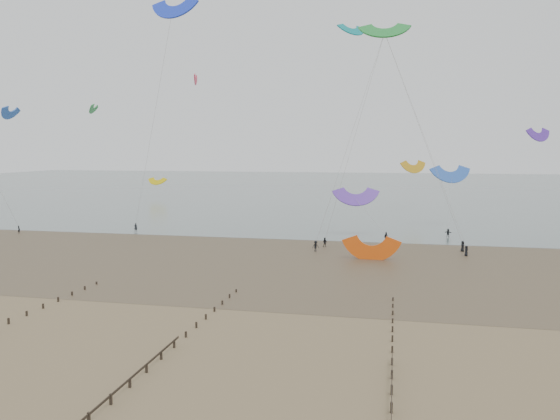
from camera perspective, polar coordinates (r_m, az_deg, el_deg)
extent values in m
plane|color=brown|center=(55.31, -12.26, -11.30)|extent=(500.00, 500.00, 0.00)
plane|color=#475654|center=(249.53, 6.81, 2.48)|extent=(500.00, 500.00, 0.00)
plane|color=#473A28|center=(87.44, -2.85, -4.62)|extent=(500.00, 500.00, 0.00)
ellipsoid|color=slate|center=(82.26, -17.50, -5.62)|extent=(23.60, 14.36, 0.01)
ellipsoid|color=slate|center=(88.16, 5.24, -4.56)|extent=(33.64, 18.32, 0.01)
ellipsoid|color=slate|center=(108.85, -22.98, -2.95)|extent=(26.95, 14.22, 0.01)
cube|color=black|center=(59.24, -26.50, -10.38)|extent=(0.16, 0.16, 0.62)
cube|color=black|center=(61.23, -24.95, -9.78)|extent=(0.16, 0.16, 0.59)
cube|color=black|center=(63.27, -23.51, -9.22)|extent=(0.16, 0.16, 0.57)
cube|color=black|center=(65.36, -22.17, -8.68)|extent=(0.16, 0.16, 0.54)
cube|color=black|center=(67.48, -20.91, -8.17)|extent=(0.16, 0.16, 0.51)
cube|color=black|center=(69.63, -19.73, -7.70)|extent=(0.16, 0.16, 0.48)
cube|color=black|center=(71.82, -18.62, -7.24)|extent=(0.16, 0.16, 0.45)
cube|color=black|center=(37.31, -19.35, -19.90)|extent=(0.16, 0.16, 0.80)
cube|color=black|center=(39.36, -17.26, -18.41)|extent=(0.16, 0.16, 0.77)
cube|color=black|center=(41.48, -15.42, -17.05)|extent=(0.16, 0.16, 0.74)
cube|color=black|center=(43.65, -13.78, -15.81)|extent=(0.16, 0.16, 0.71)
cube|color=black|center=(45.87, -12.31, -14.68)|extent=(0.16, 0.16, 0.68)
cube|color=black|center=(48.13, -11.00, -13.64)|extent=(0.16, 0.16, 0.65)
cube|color=black|center=(50.43, -9.81, -12.70)|extent=(0.16, 0.16, 0.62)
cube|color=black|center=(52.75, -8.73, -11.83)|extent=(0.16, 0.16, 0.59)
cube|color=black|center=(55.11, -7.76, -11.03)|extent=(0.16, 0.16, 0.57)
cube|color=black|center=(57.49, -6.86, -10.29)|extent=(0.16, 0.16, 0.54)
cube|color=black|center=(59.89, -6.05, -9.61)|extent=(0.16, 0.16, 0.51)
cube|color=black|center=(62.31, -5.29, -8.99)|extent=(0.16, 0.16, 0.48)
cube|color=black|center=(64.74, -4.60, -8.40)|extent=(0.16, 0.16, 0.45)
cube|color=black|center=(37.44, 11.57, -19.62)|extent=(0.16, 0.16, 0.74)
cube|color=black|center=(39.83, 11.59, -17.99)|extent=(0.16, 0.16, 0.71)
cube|color=black|center=(42.25, 11.61, -16.54)|extent=(0.16, 0.16, 0.68)
cube|color=black|center=(44.70, 11.63, -15.25)|extent=(0.16, 0.16, 0.65)
cube|color=black|center=(47.16, 11.65, -14.10)|extent=(0.16, 0.16, 0.62)
cube|color=black|center=(49.64, 11.66, -13.06)|extent=(0.16, 0.16, 0.59)
cube|color=black|center=(52.14, 11.68, -12.12)|extent=(0.16, 0.16, 0.57)
cube|color=black|center=(54.65, 11.69, -11.27)|extent=(0.16, 0.16, 0.54)
cube|color=black|center=(57.17, 11.70, -10.49)|extent=(0.16, 0.16, 0.51)
cube|color=black|center=(59.70, 11.71, -9.78)|extent=(0.16, 0.16, 0.48)
cube|color=black|center=(62.23, 11.72, -9.13)|extent=(0.16, 0.16, 0.45)
imported|color=black|center=(120.47, -25.62, -1.85)|extent=(0.67, 0.57, 1.57)
imported|color=black|center=(100.17, 11.01, -2.80)|extent=(0.97, 1.14, 1.83)
imported|color=black|center=(93.92, 4.73, -3.38)|extent=(0.83, 0.68, 1.62)
imported|color=black|center=(109.08, 17.16, -2.30)|extent=(1.49, 1.13, 1.57)
imported|color=black|center=(114.87, -14.85, -1.76)|extent=(0.76, 0.66, 1.74)
imported|color=black|center=(94.27, 18.53, -3.61)|extent=(0.81, 1.00, 1.77)
imported|color=black|center=(89.60, 3.75, -3.79)|extent=(1.32, 1.18, 1.78)
imported|color=black|center=(90.48, 18.88, -4.06)|extent=(0.67, 0.90, 1.67)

